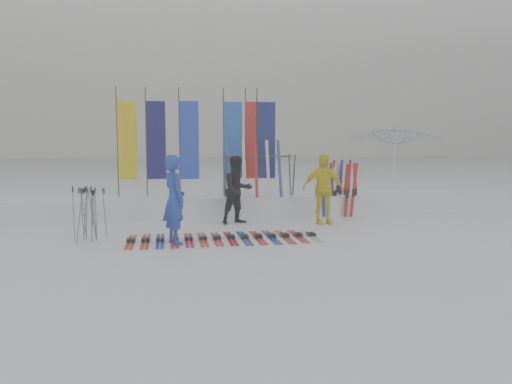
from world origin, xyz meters
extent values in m
plane|color=white|center=(0.00, 0.00, 0.00)|extent=(120.00, 120.00, 0.00)
cube|color=white|center=(0.00, 4.60, 0.30)|extent=(14.00, 1.60, 0.60)
imported|color=#1D3BAC|center=(-1.76, 0.62, 0.97)|extent=(0.68, 0.82, 1.94)
imported|color=black|center=(-0.05, 3.07, 0.91)|extent=(1.09, 0.99, 1.83)
imported|color=yellow|center=(2.22, 2.66, 0.95)|extent=(1.14, 0.53, 1.90)
imported|color=white|center=(5.36, 4.92, 1.37)|extent=(3.22, 3.27, 2.74)
cube|color=red|center=(-2.72, 0.94, 0.04)|extent=(0.17, 1.62, 0.07)
cube|color=red|center=(-2.40, 0.94, 0.04)|extent=(0.17, 1.70, 0.07)
cube|color=#163A97|center=(-2.09, 0.94, 0.04)|extent=(0.17, 1.69, 0.07)
cube|color=#AF200E|center=(-1.77, 0.94, 0.04)|extent=(0.17, 1.70, 0.07)
cube|color=red|center=(-1.45, 0.94, 0.04)|extent=(0.17, 1.63, 0.07)
cube|color=red|center=(-1.14, 0.94, 0.04)|extent=(0.17, 1.67, 0.07)
cube|color=#B4210E|center=(-0.82, 0.94, 0.04)|extent=(0.17, 1.60, 0.07)
cube|color=red|center=(-0.50, 0.94, 0.04)|extent=(0.17, 1.64, 0.07)
cube|color=navy|center=(-0.19, 0.94, 0.04)|extent=(0.17, 1.68, 0.07)
cube|color=red|center=(0.13, 0.94, 0.04)|extent=(0.17, 1.67, 0.07)
cube|color=#152696|center=(0.45, 0.94, 0.04)|extent=(0.17, 1.68, 0.07)
cube|color=#B2210E|center=(0.76, 0.94, 0.04)|extent=(0.17, 1.67, 0.07)
cube|color=red|center=(1.08, 0.94, 0.04)|extent=(0.17, 1.58, 0.07)
cube|color=silver|center=(1.40, 0.94, 0.04)|extent=(0.17, 1.64, 0.07)
cylinder|color=#595B60|center=(-3.78, 1.48, 0.59)|extent=(0.09, 0.02, 1.18)
cylinder|color=#595B60|center=(-3.57, 1.32, 0.58)|extent=(0.10, 0.03, 1.15)
cylinder|color=#595B60|center=(-3.54, 1.31, 0.58)|extent=(0.11, 0.03, 1.16)
cylinder|color=#595B60|center=(-3.50, 1.26, 0.61)|extent=(0.02, 0.14, 1.22)
cylinder|color=#595B60|center=(-3.58, 1.22, 0.62)|extent=(0.02, 0.12, 1.24)
cylinder|color=#595B60|center=(-3.79, 0.97, 0.63)|extent=(0.16, 0.12, 1.24)
cylinder|color=#595B60|center=(-3.62, 1.55, 0.58)|extent=(0.15, 0.12, 1.15)
cylinder|color=#595B60|center=(-3.79, 1.32, 0.60)|extent=(0.07, 0.07, 1.19)
cylinder|color=#595B60|center=(-3.34, 1.52, 0.59)|extent=(0.08, 0.12, 1.18)
cylinder|color=#595B60|center=(-3.98, 1.34, 0.62)|extent=(0.05, 0.10, 1.24)
cylinder|color=#595B60|center=(-3.72, 1.50, 0.61)|extent=(0.08, 0.02, 1.23)
cylinder|color=#595B60|center=(-3.75, 1.44, 0.61)|extent=(0.12, 0.02, 1.22)
cylinder|color=#383A3F|center=(-3.33, 4.81, 2.20)|extent=(0.04, 0.04, 3.20)
cube|color=yellow|center=(-3.04, 4.81, 2.25)|extent=(0.55, 0.03, 2.30)
cylinder|color=#383A3F|center=(-2.51, 4.91, 2.20)|extent=(0.04, 0.04, 3.20)
cube|color=#0E0C55|center=(-2.22, 4.91, 2.25)|extent=(0.55, 0.03, 2.30)
cylinder|color=#383A3F|center=(-1.55, 4.70, 2.20)|extent=(0.04, 0.04, 3.20)
cube|color=blue|center=(-1.26, 4.70, 2.25)|extent=(0.55, 0.03, 2.30)
cylinder|color=#383A3F|center=(-0.23, 4.82, 2.20)|extent=(0.04, 0.04, 3.20)
cube|color=blue|center=(0.06, 4.82, 2.25)|extent=(0.55, 0.03, 2.30)
cylinder|color=#383A3F|center=(0.42, 4.71, 2.20)|extent=(0.04, 0.04, 3.20)
cube|color=red|center=(0.71, 4.71, 2.25)|extent=(0.55, 0.03, 2.30)
cylinder|color=#383A3F|center=(0.77, 4.69, 2.20)|extent=(0.04, 0.04, 3.20)
cube|color=navy|center=(1.06, 4.69, 2.25)|extent=(0.55, 0.03, 2.30)
cylinder|color=#383A3F|center=(-0.26, 3.95, 1.23)|extent=(0.04, 0.30, 1.23)
cylinder|color=#383A3F|center=(-0.26, 4.45, 1.23)|extent=(0.04, 0.30, 1.23)
cylinder|color=#383A3F|center=(1.74, 3.95, 1.23)|extent=(0.04, 0.30, 1.23)
cylinder|color=#383A3F|center=(1.74, 4.45, 1.23)|extent=(0.04, 0.30, 1.23)
cylinder|color=#383A3F|center=(0.74, 4.20, 1.78)|extent=(2.00, 0.04, 0.04)
cube|color=navy|center=(2.56, 3.73, 0.81)|extent=(0.09, 0.03, 1.62)
cube|color=red|center=(3.40, 4.17, 0.77)|extent=(0.09, 0.04, 1.54)
cube|color=navy|center=(2.91, 4.57, 0.84)|extent=(0.09, 0.04, 1.69)
cube|color=red|center=(3.28, 3.71, 0.73)|extent=(0.09, 0.03, 1.47)
cube|color=red|center=(3.33, 3.80, 0.74)|extent=(0.09, 0.02, 1.48)
cube|color=navy|center=(3.28, 4.27, 0.83)|extent=(0.09, 0.04, 1.66)
cube|color=red|center=(3.34, 4.63, 0.75)|extent=(0.09, 0.03, 1.49)
cube|color=red|center=(3.67, 4.61, 0.82)|extent=(0.09, 0.03, 1.64)
cube|color=red|center=(3.46, 3.61, 0.80)|extent=(0.09, 0.03, 1.60)
cube|color=silver|center=(2.99, 3.90, 0.73)|extent=(0.09, 0.04, 1.47)
cube|color=silver|center=(3.25, 4.45, 0.84)|extent=(0.09, 0.04, 1.68)
cube|color=red|center=(3.67, 4.01, 0.78)|extent=(0.09, 0.03, 1.57)
cube|color=navy|center=(2.88, 3.96, 0.80)|extent=(0.09, 0.04, 1.60)
cube|color=red|center=(2.98, 4.15, 0.83)|extent=(0.09, 0.03, 1.67)
camera|label=1|loc=(-1.86, -10.21, 2.22)|focal=35.00mm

